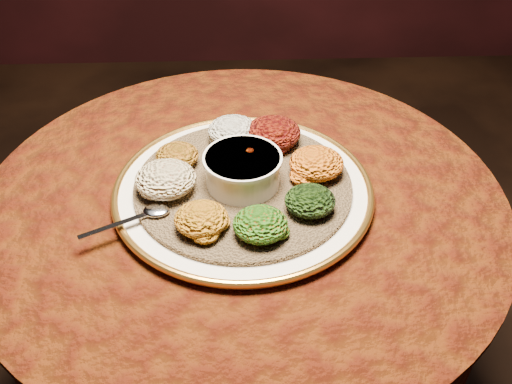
{
  "coord_description": "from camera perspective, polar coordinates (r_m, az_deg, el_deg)",
  "views": [
    {
      "loc": [
        -0.01,
        -0.8,
        1.4
      ],
      "look_at": [
        0.02,
        -0.03,
        0.76
      ],
      "focal_mm": 40.0,
      "sensor_mm": 36.0,
      "label": 1
    }
  ],
  "objects": [
    {
      "name": "table",
      "position": [
        1.17,
        -1.27,
        -6.87
      ],
      "size": [
        0.96,
        0.96,
        0.73
      ],
      "color": "black",
      "rests_on": "ground"
    },
    {
      "name": "platter",
      "position": [
        1.03,
        -1.3,
        0.22
      ],
      "size": [
        0.55,
        0.55,
        0.02
      ],
      "rotation": [
        0.0,
        0.0,
        0.26
      ],
      "color": "white",
      "rests_on": "table"
    },
    {
      "name": "injera",
      "position": [
        1.02,
        -1.31,
        0.69
      ],
      "size": [
        0.51,
        0.51,
        0.01
      ],
      "primitive_type": "cylinder",
      "rotation": [
        0.0,
        0.0,
        0.4
      ],
      "color": "olive",
      "rests_on": "platter"
    },
    {
      "name": "stew_bowl",
      "position": [
        1.0,
        -1.34,
        2.41
      ],
      "size": [
        0.14,
        0.14,
        0.06
      ],
      "color": "silver",
      "rests_on": "injera"
    },
    {
      "name": "spoon",
      "position": [
        0.97,
        -10.54,
        -2.05
      ],
      "size": [
        0.14,
        0.08,
        0.01
      ],
      "rotation": [
        0.0,
        0.0,
        -2.67
      ],
      "color": "silver",
      "rests_on": "injera"
    },
    {
      "name": "portion_ayib",
      "position": [
        1.11,
        -2.31,
        6.15
      ],
      "size": [
        0.1,
        0.09,
        0.05
      ],
      "primitive_type": "ellipsoid",
      "color": "beige",
      "rests_on": "injera"
    },
    {
      "name": "portion_kitfo",
      "position": [
        1.1,
        1.7,
        5.95
      ],
      "size": [
        0.11,
        0.1,
        0.05
      ],
      "primitive_type": "ellipsoid",
      "color": "black",
      "rests_on": "injera"
    },
    {
      "name": "portion_tikil",
      "position": [
        1.03,
        6.06,
        2.88
      ],
      "size": [
        0.1,
        0.09,
        0.05
      ],
      "primitive_type": "ellipsoid",
      "color": "#A6750D",
      "rests_on": "injera"
    },
    {
      "name": "portion_gomen",
      "position": [
        0.95,
        5.42,
        -0.88
      ],
      "size": [
        0.09,
        0.08,
        0.04
      ],
      "primitive_type": "ellipsoid",
      "color": "black",
      "rests_on": "injera"
    },
    {
      "name": "portion_mixveg",
      "position": [
        0.91,
        0.44,
        -3.24
      ],
      "size": [
        0.09,
        0.08,
        0.04
      ],
      "primitive_type": "ellipsoid",
      "color": "#A52C0A",
      "rests_on": "injera"
    },
    {
      "name": "portion_kik",
      "position": [
        0.92,
        -5.49,
        -2.68
      ],
      "size": [
        0.09,
        0.08,
        0.04
      ],
      "primitive_type": "ellipsoid",
      "color": "#B3630F",
      "rests_on": "injera"
    },
    {
      "name": "portion_timatim",
      "position": [
        1.0,
        -9.03,
        1.28
      ],
      "size": [
        0.11,
        0.1,
        0.05
      ],
      "primitive_type": "ellipsoid",
      "color": "maroon",
      "rests_on": "injera"
    },
    {
      "name": "portion_shiro",
      "position": [
        1.06,
        -7.89,
        3.63
      ],
      "size": [
        0.08,
        0.08,
        0.04
      ],
      "primitive_type": "ellipsoid",
      "color": "#884C10",
      "rests_on": "injera"
    }
  ]
}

